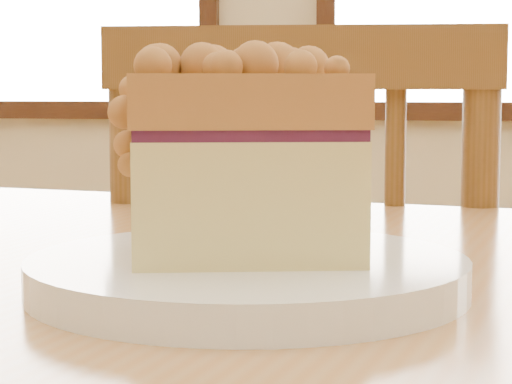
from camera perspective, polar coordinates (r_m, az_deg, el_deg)
plate at (r=0.55m, az=-0.51°, el=-4.83°), size 0.24×0.24×0.02m
cake_slice at (r=0.54m, az=-0.64°, el=2.22°), size 0.15×0.12×0.12m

